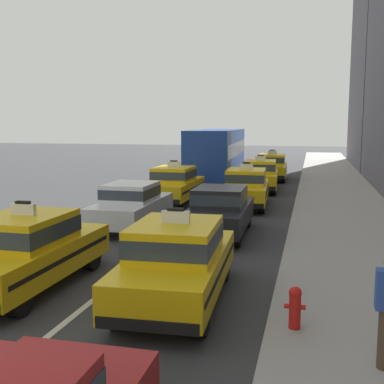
{
  "coord_description": "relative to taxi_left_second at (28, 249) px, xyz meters",
  "views": [
    {
      "loc": [
        4.27,
        -1.11,
        3.59
      ],
      "look_at": [
        0.36,
        14.75,
        1.3
      ],
      "focal_mm": 45.51,
      "sensor_mm": 36.0,
      "label": 1
    }
  ],
  "objects": [
    {
      "name": "taxi_right_sixth",
      "position": [
        3.5,
        22.32,
        0.0
      ],
      "size": [
        1.96,
        4.62,
        1.96
      ],
      "color": "black",
      "rests_on": "ground"
    },
    {
      "name": "sidewalk_curb",
      "position": [
        7.3,
        6.92,
        -0.8
      ],
      "size": [
        4.0,
        90.0,
        0.15
      ],
      "primitive_type": "cube",
      "color": "#9E9993",
      "rests_on": "ground"
    },
    {
      "name": "fire_hydrant",
      "position": [
        5.78,
        -1.14,
        -0.33
      ],
      "size": [
        0.36,
        0.22,
        0.73
      ],
      "color": "red",
      "rests_on": "sidewalk_curb"
    },
    {
      "name": "taxi_left_second",
      "position": [
        0.0,
        0.0,
        0.0
      ],
      "size": [
        1.85,
        4.57,
        1.96
      ],
      "color": "black",
      "rests_on": "ground"
    },
    {
      "name": "taxi_left_fourth",
      "position": [
        -0.08,
        11.98,
        0.0
      ],
      "size": [
        1.82,
        4.56,
        1.96
      ],
      "color": "black",
      "rests_on": "ground"
    },
    {
      "name": "taxi_right_fourth",
      "position": [
        3.25,
        11.67,
        0.0
      ],
      "size": [
        2.05,
        4.65,
        1.96
      ],
      "color": "black",
      "rests_on": "ground"
    },
    {
      "name": "lane_stripe_left_right",
      "position": [
        1.7,
        11.92,
        -0.87
      ],
      "size": [
        0.14,
        80.0,
        0.01
      ],
      "primitive_type": "cube",
      "color": "silver",
      "rests_on": "ground"
    },
    {
      "name": "taxi_right_fifth",
      "position": [
        3.3,
        16.96,
        0.0
      ],
      "size": [
        2.06,
        4.65,
        1.96
      ],
      "color": "black",
      "rests_on": "ground"
    },
    {
      "name": "bus_left_fifth",
      "position": [
        0.04,
        21.83,
        0.94
      ],
      "size": [
        3.11,
        11.32,
        3.22
      ],
      "color": "black",
      "rests_on": "ground"
    },
    {
      "name": "sedan_right_third",
      "position": [
        3.15,
        6.04,
        -0.03
      ],
      "size": [
        1.85,
        4.34,
        1.58
      ],
      "color": "black",
      "rests_on": "ground"
    },
    {
      "name": "taxi_right_second",
      "position": [
        3.41,
        -0.05,
        0.0
      ],
      "size": [
        2.03,
        4.64,
        1.96
      ],
      "color": "black",
      "rests_on": "ground"
    },
    {
      "name": "sedan_left_third",
      "position": [
        -0.04,
        6.41,
        -0.03
      ],
      "size": [
        1.8,
        4.31,
        1.58
      ],
      "color": "black",
      "rests_on": "ground"
    }
  ]
}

